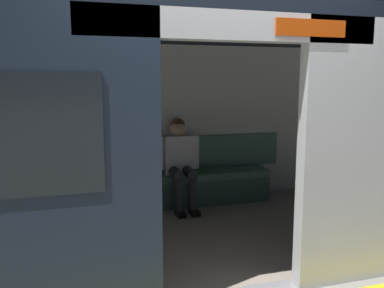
# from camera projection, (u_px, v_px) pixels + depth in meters

# --- Properties ---
(train_car) EXTENTS (6.40, 2.85, 2.23)m
(train_car) POSITION_uv_depth(u_px,v_px,m) (178.00, 95.00, 4.10)
(train_car) COLOR silver
(train_car) RESTS_ON ground_plane
(bench_seat) EXTENTS (2.91, 0.44, 0.44)m
(bench_seat) POSITION_uv_depth(u_px,v_px,m) (163.00, 182.00, 5.31)
(bench_seat) COLOR #4C7566
(bench_seat) RESTS_ON ground_plane
(person_seated) EXTENTS (0.55, 0.67, 1.16)m
(person_seated) POSITION_uv_depth(u_px,v_px,m) (180.00, 158.00, 5.27)
(person_seated) COLOR silver
(person_seated) RESTS_ON ground_plane
(handbag) EXTENTS (0.26, 0.15, 0.17)m
(handbag) POSITION_uv_depth(u_px,v_px,m) (145.00, 168.00, 5.30)
(handbag) COLOR maroon
(handbag) RESTS_ON bench_seat
(book) EXTENTS (0.22, 0.26, 0.03)m
(book) POSITION_uv_depth(u_px,v_px,m) (204.00, 170.00, 5.49)
(book) COLOR #33723F
(book) RESTS_ON bench_seat
(grab_pole_door) EXTENTS (0.04, 0.04, 2.09)m
(grab_pole_door) POSITION_uv_depth(u_px,v_px,m) (153.00, 154.00, 3.35)
(grab_pole_door) COLOR silver
(grab_pole_door) RESTS_ON ground_plane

